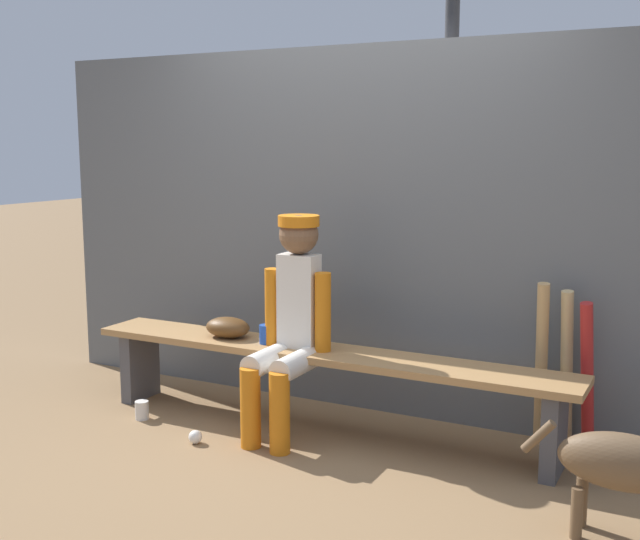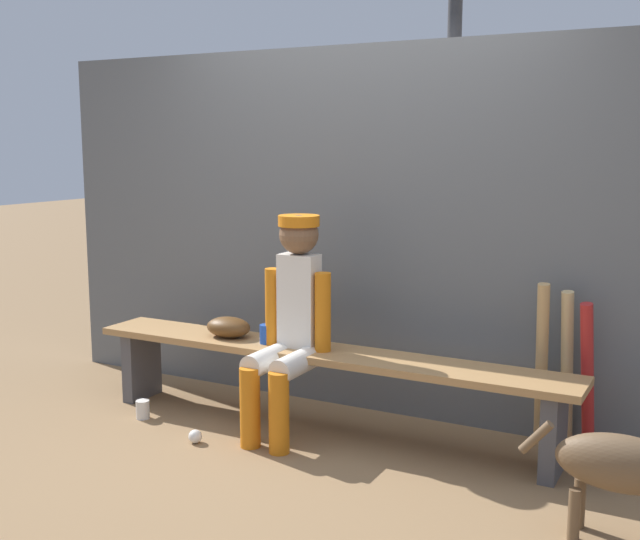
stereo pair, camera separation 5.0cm
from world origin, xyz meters
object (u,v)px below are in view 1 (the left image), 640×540
(cup_on_ground, at_px, (142,410))
(player_seated, at_px, (289,318))
(baseball_glove, at_px, (228,327))
(cup_on_bench, at_px, (266,334))
(bat_wood_tan, at_px, (541,365))
(bat_wood_natural, at_px, (567,369))
(bat_aluminum_red, at_px, (587,379))
(baseball, at_px, (195,437))
(dugout_bench, at_px, (320,366))
(dog, at_px, (638,466))

(cup_on_ground, bearing_deg, player_seated, 12.48)
(baseball_glove, bearing_deg, cup_on_bench, -4.82)
(bat_wood_tan, relative_size, cup_on_ground, 8.21)
(bat_wood_natural, height_order, cup_on_bench, bat_wood_natural)
(bat_wood_natural, height_order, bat_aluminum_red, bat_wood_natural)
(cup_on_ground, relative_size, cup_on_bench, 1.00)
(player_seated, xyz_separation_m, bat_aluminum_red, (1.52, 0.44, -0.25))
(cup_on_ground, bearing_deg, bat_wood_tan, 16.62)
(baseball, relative_size, cup_on_ground, 0.67)
(baseball_glove, bearing_deg, baseball, -78.35)
(baseball, bearing_deg, dugout_bench, 42.78)
(baseball_glove, height_order, bat_aluminum_red, bat_aluminum_red)
(baseball, height_order, cup_on_ground, cup_on_ground)
(bat_aluminum_red, height_order, baseball, bat_aluminum_red)
(bat_aluminum_red, height_order, cup_on_bench, bat_aluminum_red)
(dugout_bench, height_order, dog, dog)
(bat_wood_natural, distance_m, cup_on_bench, 1.66)
(bat_wood_tan, height_order, cup_on_bench, bat_wood_tan)
(baseball_glove, xyz_separation_m, dog, (2.34, -0.55, -0.20))
(baseball_glove, height_order, bat_wood_tan, bat_wood_tan)
(bat_wood_natural, xyz_separation_m, cup_on_ground, (-2.30, -0.70, -0.38))
(baseball, distance_m, cup_on_ground, 0.54)
(baseball_glove, xyz_separation_m, cup_on_bench, (0.28, -0.02, -0.01))
(player_seated, relative_size, baseball_glove, 4.38)
(baseball_glove, distance_m, cup_on_ground, 0.71)
(bat_aluminum_red, bearing_deg, cup_on_bench, -168.57)
(bat_wood_natural, xyz_separation_m, cup_on_bench, (-1.60, -0.42, 0.10))
(bat_wood_tan, height_order, bat_aluminum_red, bat_wood_tan)
(bat_wood_tan, bearing_deg, bat_aluminum_red, -3.89)
(dugout_bench, bearing_deg, baseball_glove, 180.00)
(baseball, bearing_deg, bat_aluminum_red, 22.87)
(bat_aluminum_red, xyz_separation_m, cup_on_ground, (-2.41, -0.63, -0.36))
(cup_on_bench, bearing_deg, baseball_glove, 175.18)
(baseball_glove, bearing_deg, bat_wood_natural, 11.80)
(bat_aluminum_red, bearing_deg, baseball_glove, -170.80)
(dugout_bench, bearing_deg, bat_aluminum_red, 13.17)
(cup_on_ground, relative_size, dog, 0.13)
(dugout_bench, xyz_separation_m, cup_on_ground, (-1.03, -0.31, -0.32))
(cup_on_ground, bearing_deg, dugout_bench, 16.73)
(cup_on_bench, relative_size, dog, 0.13)
(dugout_bench, xyz_separation_m, bat_wood_tan, (1.15, 0.34, 0.07))
(bat_aluminum_red, xyz_separation_m, cup_on_bench, (-1.72, -0.35, 0.12))
(cup_on_ground, bearing_deg, baseball_glove, 36.85)
(baseball_glove, distance_m, bat_aluminum_red, 2.03)
(baseball, bearing_deg, dog, -1.74)
(dugout_bench, bearing_deg, bat_wood_tan, 16.52)
(dugout_bench, xyz_separation_m, baseball, (-0.52, -0.48, -0.34))
(baseball_glove, xyz_separation_m, bat_wood_natural, (1.89, 0.39, -0.10))
(bat_wood_tan, relative_size, bat_wood_natural, 1.04)
(player_seated, bearing_deg, cup_on_bench, 156.73)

